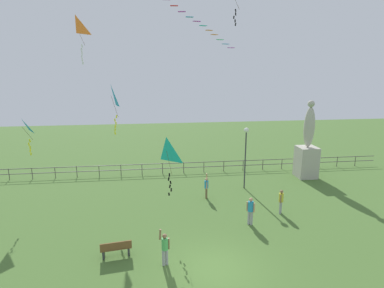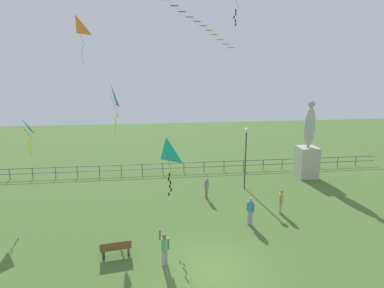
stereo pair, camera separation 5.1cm
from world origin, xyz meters
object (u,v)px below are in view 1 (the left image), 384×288
(park_bench, at_px, (116,248))
(kite_0, at_px, (167,153))
(kite_3, at_px, (22,128))
(kite_1, at_px, (76,27))
(person_0, at_px, (206,186))
(person_3, at_px, (251,209))
(statue_monument, at_px, (307,152))
(person_1, at_px, (165,247))
(kite_4, at_px, (111,97))
(person_2, at_px, (281,200))
(lamppost, at_px, (246,145))

(park_bench, bearing_deg, kite_0, 37.55)
(kite_3, bearing_deg, kite_1, 31.67)
(person_0, relative_size, person_3, 1.05)
(person_3, bearing_deg, statue_monument, 46.94)
(person_1, bearing_deg, park_bench, 157.33)
(person_3, distance_m, kite_3, 15.08)
(person_1, distance_m, kite_0, 4.78)
(kite_0, bearing_deg, person_3, 4.48)
(person_0, relative_size, kite_0, 0.53)
(kite_1, bearing_deg, person_3, -32.30)
(person_1, distance_m, kite_1, 15.48)
(person_1, height_order, kite_4, kite_4)
(person_2, height_order, kite_1, kite_1)
(person_2, distance_m, kite_0, 8.27)
(person_0, bearing_deg, lamppost, 25.67)
(lamppost, bearing_deg, park_bench, -137.09)
(park_bench, height_order, person_3, person_3)
(statue_monument, xyz_separation_m, lamppost, (-5.87, -1.93, 1.25))
(person_3, bearing_deg, person_1, -146.66)
(park_bench, relative_size, kite_1, 0.49)
(statue_monument, relative_size, kite_3, 2.68)
(statue_monument, distance_m, person_0, 9.80)
(person_3, xyz_separation_m, kite_4, (-8.13, 4.65, 6.17))
(park_bench, distance_m, person_3, 7.87)
(lamppost, distance_m, person_3, 6.40)
(person_1, relative_size, kite_1, 0.60)
(statue_monument, relative_size, lamppost, 1.37)
(statue_monument, xyz_separation_m, kite_0, (-12.03, -8.08, 2.51))
(lamppost, height_order, person_1, lamppost)
(person_2, xyz_separation_m, kite_0, (-7.20, -1.59, 3.75))
(statue_monument, distance_m, kite_4, 16.40)
(kite_4, bearing_deg, person_0, -3.85)
(statue_monument, bearing_deg, person_3, -133.06)
(statue_monument, bearing_deg, person_2, -126.72)
(person_1, bearing_deg, person_0, 66.83)
(statue_monument, distance_m, lamppost, 6.31)
(park_bench, xyz_separation_m, person_0, (5.60, 6.64, 0.42))
(person_2, height_order, kite_3, kite_3)
(person_2, relative_size, kite_0, 0.47)
(person_0, xyz_separation_m, person_3, (1.88, -4.23, 0.08))
(kite_0, height_order, kite_3, kite_3)
(kite_1, bearing_deg, kite_0, -51.44)
(person_2, distance_m, kite_1, 17.46)
(person_1, xyz_separation_m, kite_3, (-8.59, 7.86, 4.35))
(park_bench, relative_size, person_2, 0.98)
(kite_1, bearing_deg, person_0, -15.30)
(person_3, bearing_deg, park_bench, -162.16)
(statue_monument, relative_size, park_bench, 4.18)
(park_bench, distance_m, person_0, 8.69)
(person_0, height_order, kite_3, kite_3)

